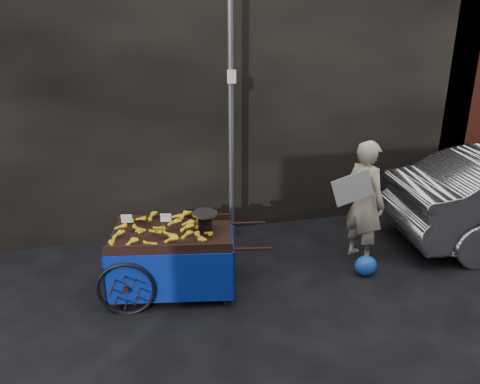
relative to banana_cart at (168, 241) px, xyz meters
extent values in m
plane|color=black|center=(0.78, -0.02, -0.66)|extent=(80.00, 80.00, 0.00)
cube|color=black|center=(-0.22, 2.58, 1.84)|extent=(11.00, 2.00, 5.00)
cylinder|color=slate|center=(1.08, 1.28, 1.34)|extent=(0.08, 0.08, 4.00)
cube|color=white|center=(1.08, 1.23, 1.74)|extent=(0.12, 0.02, 0.18)
cube|color=black|center=(0.04, -0.01, 0.05)|extent=(1.56, 1.14, 0.05)
cube|color=black|center=(0.12, 0.40, 0.11)|extent=(1.40, 0.31, 0.09)
cube|color=black|center=(-0.04, -0.42, 0.11)|extent=(1.40, 0.31, 0.09)
cube|color=black|center=(0.58, -0.48, -0.31)|extent=(0.05, 0.05, 0.71)
cube|color=black|center=(0.72, 0.22, -0.31)|extent=(0.05, 0.05, 0.71)
cylinder|color=black|center=(0.89, -0.54, 0.05)|extent=(0.44, 0.12, 0.04)
cylinder|color=black|center=(1.03, 0.16, 0.05)|extent=(0.44, 0.12, 0.04)
torus|color=black|center=(-0.53, -0.39, -0.35)|extent=(0.66, 0.17, 0.66)
torus|color=black|center=(-0.34, 0.55, -0.35)|extent=(0.66, 0.17, 0.66)
cylinder|color=black|center=(-0.43, 0.08, -0.35)|extent=(0.23, 0.98, 0.04)
cube|color=navy|center=(-0.04, -0.45, -0.25)|extent=(1.43, 0.30, 0.60)
cube|color=navy|center=(0.13, 0.43, -0.25)|extent=(1.43, 0.30, 0.60)
cube|color=navy|center=(-0.66, 0.13, -0.25)|extent=(0.19, 0.91, 0.60)
cube|color=navy|center=(0.75, -0.15, -0.25)|extent=(0.19, 0.91, 0.60)
cube|color=black|center=(0.44, -0.04, 0.20)|extent=(0.18, 0.15, 0.14)
cylinder|color=silver|center=(0.44, -0.04, 0.32)|extent=(0.35, 0.35, 0.03)
cube|color=white|center=(-0.45, -0.01, 0.34)|extent=(0.12, 0.03, 0.10)
cube|color=white|center=(-0.02, -0.10, 0.34)|extent=(0.12, 0.03, 0.10)
imported|color=beige|center=(2.65, 0.16, 0.18)|extent=(0.58, 0.71, 1.68)
cube|color=silver|center=(2.34, -0.04, 0.47)|extent=(0.59, 0.07, 0.50)
ellipsoid|color=blue|center=(2.49, -0.29, -0.53)|extent=(0.30, 0.24, 0.27)
camera|label=1|loc=(-0.41, -5.05, 2.46)|focal=35.00mm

